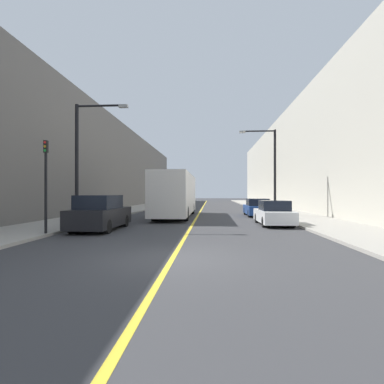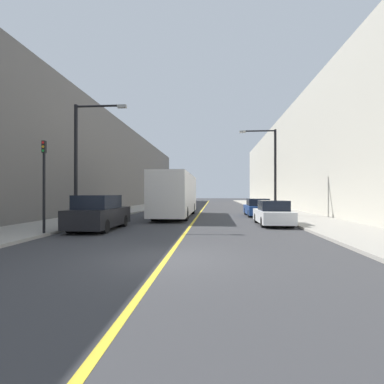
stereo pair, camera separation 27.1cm
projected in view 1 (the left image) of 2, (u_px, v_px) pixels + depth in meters
ground_plane at (172, 259)px, 8.78m from camera, size 200.00×200.00×0.00m
sidewalk_left at (141, 207)px, 39.24m from camera, size 4.00×72.00×0.13m
sidewalk_right at (265, 208)px, 38.20m from camera, size 4.00×72.00×0.13m
building_row_left at (111, 167)px, 39.51m from camera, size 4.00×72.00×10.83m
building_row_right at (297, 161)px, 37.96m from camera, size 4.00×72.00×11.92m
road_center_line at (202, 208)px, 38.72m from camera, size 0.16×72.00×0.01m
bus at (176, 194)px, 24.30m from camera, size 2.56×11.26×3.44m
parked_suv_left at (100, 214)px, 15.74m from camera, size 1.97×4.79×1.83m
car_right_near at (274, 214)px, 18.08m from camera, size 1.79×4.35×1.49m
car_right_mid at (257, 208)px, 25.10m from camera, size 1.86×4.70×1.47m
street_lamp_left at (82, 155)px, 16.69m from camera, size 3.00×0.24×6.77m
street_lamp_right at (271, 165)px, 24.48m from camera, size 3.00×0.24×6.99m
traffic_light at (46, 183)px, 13.40m from camera, size 0.16×0.18×4.17m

